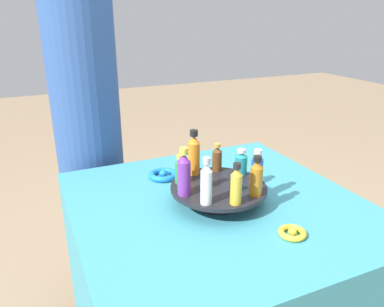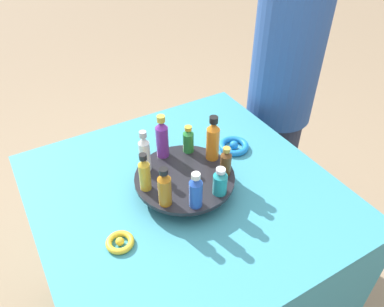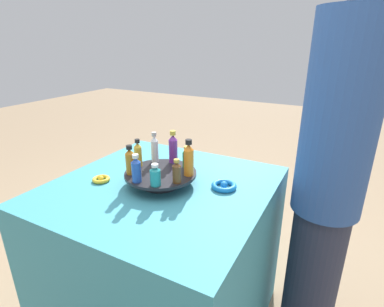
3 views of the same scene
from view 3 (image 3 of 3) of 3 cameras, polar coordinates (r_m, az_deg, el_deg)
party_table at (r=1.51m, az=-5.34°, el=-19.28°), size 0.89×0.89×0.78m
display_stand at (r=1.27m, az=-5.98°, el=-4.27°), size 0.30×0.30×0.06m
bottle_brown at (r=1.15m, az=-2.92°, el=-3.52°), size 0.03×0.03×0.10m
bottle_orange at (r=1.21m, az=-0.63°, el=-1.05°), size 0.04×0.04×0.15m
bottle_green at (r=1.29m, az=-1.04°, el=-0.79°), size 0.04×0.04×0.09m
bottle_purple at (r=1.34m, az=-3.62°, el=1.07°), size 0.04×0.04×0.15m
bottle_clear at (r=1.35m, az=-7.13°, el=0.97°), size 0.03×0.03×0.14m
bottle_gold at (r=1.32m, az=-10.24°, el=-0.07°), size 0.03×0.03×0.12m
bottle_amber at (r=1.25m, az=-11.71°, el=-1.38°), size 0.04×0.04×0.12m
bottle_blue at (r=1.18m, az=-10.57°, el=-2.97°), size 0.04×0.04×0.11m
bottle_teal at (r=1.14m, az=-7.00°, el=-4.20°), size 0.04×0.04×0.09m
ribbon_bow_gold at (r=1.37m, az=-16.92°, el=-4.70°), size 0.08×0.08×0.02m
ribbon_bow_blue at (r=1.26m, az=6.10°, el=-6.12°), size 0.11×0.11×0.03m
person_figure at (r=1.35m, az=24.68°, el=-4.46°), size 0.28×0.28×1.63m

